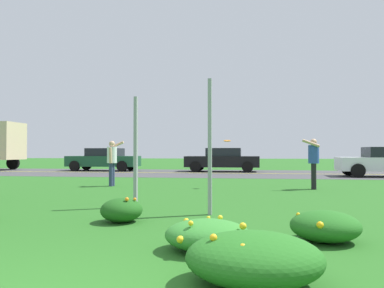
{
  "coord_description": "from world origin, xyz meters",
  "views": [
    {
      "loc": [
        1.4,
        -2.28,
        1.2
      ],
      "look_at": [
        -0.58,
        10.86,
        1.48
      ],
      "focal_mm": 36.1,
      "sensor_mm": 36.0,
      "label": 1
    }
  ],
  "objects_px": {
    "frisbee_orange": "(227,141)",
    "car_dark_green_rightmost": "(104,159)",
    "person_thrower_white_shirt": "(112,159)",
    "sign_post_by_roadside": "(210,146)",
    "person_catcher_blue_shirt": "(313,159)",
    "car_black_center_right": "(223,160)",
    "sign_post_near_path": "(136,152)"
  },
  "relations": [
    {
      "from": "sign_post_by_roadside",
      "to": "person_thrower_white_shirt",
      "type": "distance_m",
      "value": 7.0
    },
    {
      "from": "frisbee_orange",
      "to": "sign_post_by_roadside",
      "type": "bearing_deg",
      "value": -90.06
    },
    {
      "from": "person_catcher_blue_shirt",
      "to": "car_dark_green_rightmost",
      "type": "height_order",
      "value": "person_catcher_blue_shirt"
    },
    {
      "from": "car_dark_green_rightmost",
      "to": "person_thrower_white_shirt",
      "type": "bearing_deg",
      "value": -67.17
    },
    {
      "from": "sign_post_near_path",
      "to": "sign_post_by_roadside",
      "type": "distance_m",
      "value": 1.88
    },
    {
      "from": "sign_post_near_path",
      "to": "car_black_center_right",
      "type": "bearing_deg",
      "value": 87.05
    },
    {
      "from": "sign_post_near_path",
      "to": "frisbee_orange",
      "type": "relative_size",
      "value": 10.14
    },
    {
      "from": "person_thrower_white_shirt",
      "to": "car_dark_green_rightmost",
      "type": "relative_size",
      "value": 0.36
    },
    {
      "from": "car_black_center_right",
      "to": "car_dark_green_rightmost",
      "type": "relative_size",
      "value": 1.0
    },
    {
      "from": "sign_post_near_path",
      "to": "sign_post_by_roadside",
      "type": "xyz_separation_m",
      "value": [
        1.71,
        -0.77,
        0.1
      ]
    },
    {
      "from": "frisbee_orange",
      "to": "person_thrower_white_shirt",
      "type": "bearing_deg",
      "value": 179.32
    },
    {
      "from": "person_thrower_white_shirt",
      "to": "frisbee_orange",
      "type": "bearing_deg",
      "value": -0.68
    },
    {
      "from": "sign_post_near_path",
      "to": "sign_post_by_roadside",
      "type": "height_order",
      "value": "sign_post_by_roadside"
    },
    {
      "from": "sign_post_by_roadside",
      "to": "person_catcher_blue_shirt",
      "type": "height_order",
      "value": "sign_post_by_roadside"
    },
    {
      "from": "frisbee_orange",
      "to": "car_dark_green_rightmost",
      "type": "distance_m",
      "value": 13.77
    },
    {
      "from": "frisbee_orange",
      "to": "car_dark_green_rightmost",
      "type": "relative_size",
      "value": 0.05
    },
    {
      "from": "sign_post_by_roadside",
      "to": "frisbee_orange",
      "type": "xyz_separation_m",
      "value": [
        0.01,
        5.63,
        0.27
      ]
    },
    {
      "from": "sign_post_by_roadside",
      "to": "person_thrower_white_shirt",
      "type": "relative_size",
      "value": 1.64
    },
    {
      "from": "sign_post_by_roadside",
      "to": "car_dark_green_rightmost",
      "type": "xyz_separation_m",
      "value": [
        -8.57,
        16.38,
        -0.57
      ]
    },
    {
      "from": "person_thrower_white_shirt",
      "to": "frisbee_orange",
      "type": "height_order",
      "value": "frisbee_orange"
    },
    {
      "from": "car_dark_green_rightmost",
      "to": "sign_post_by_roadside",
      "type": "bearing_deg",
      "value": -62.37
    },
    {
      "from": "car_dark_green_rightmost",
      "to": "car_black_center_right",
      "type": "bearing_deg",
      "value": 0.0
    },
    {
      "from": "person_thrower_white_shirt",
      "to": "car_dark_green_rightmost",
      "type": "bearing_deg",
      "value": 112.83
    },
    {
      "from": "sign_post_near_path",
      "to": "frisbee_orange",
      "type": "height_order",
      "value": "sign_post_near_path"
    },
    {
      "from": "person_thrower_white_shirt",
      "to": "frisbee_orange",
      "type": "xyz_separation_m",
      "value": [
        4.07,
        -0.05,
        0.63
      ]
    },
    {
      "from": "person_catcher_blue_shirt",
      "to": "car_dark_green_rightmost",
      "type": "bearing_deg",
      "value": 136.37
    },
    {
      "from": "person_thrower_white_shirt",
      "to": "person_catcher_blue_shirt",
      "type": "bearing_deg",
      "value": -1.21
    },
    {
      "from": "person_catcher_blue_shirt",
      "to": "car_dark_green_rightmost",
      "type": "relative_size",
      "value": 0.36
    },
    {
      "from": "person_catcher_blue_shirt",
      "to": "car_black_center_right",
      "type": "xyz_separation_m",
      "value": [
        -3.71,
        10.84,
        -0.24
      ]
    },
    {
      "from": "person_thrower_white_shirt",
      "to": "sign_post_by_roadside",
      "type": "bearing_deg",
      "value": -54.39
    },
    {
      "from": "sign_post_by_roadside",
      "to": "person_catcher_blue_shirt",
      "type": "xyz_separation_m",
      "value": [
        2.8,
        5.54,
        -0.33
      ]
    },
    {
      "from": "sign_post_near_path",
      "to": "car_black_center_right",
      "type": "height_order",
      "value": "sign_post_near_path"
    }
  ]
}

